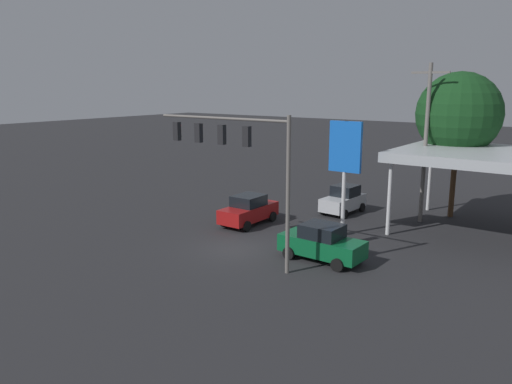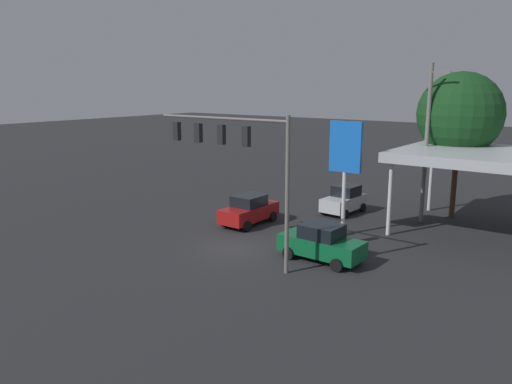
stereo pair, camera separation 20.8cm
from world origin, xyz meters
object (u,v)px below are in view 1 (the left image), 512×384
object	(u,v)px
utility_pole	(426,140)
hatchback_crossing	(343,200)
price_sign	(345,154)
sedan_waiting	(249,210)
traffic_signal_assembly	(234,149)
sedan_far	(322,243)
street_tree	(459,114)

from	to	relation	value
utility_pole	hatchback_crossing	bearing A→B (deg)	10.04
utility_pole	price_sign	world-z (taller)	utility_pole
utility_pole	sedan_waiting	xyz separation A→B (m)	(8.86, 7.26, -4.49)
traffic_signal_assembly	sedan_waiting	size ratio (longest dim) A/B	1.87
price_sign	sedan_waiting	distance (m)	7.40
sedan_waiting	sedan_far	world-z (taller)	same
price_sign	street_tree	distance (m)	9.49
utility_pole	street_tree	world-z (taller)	utility_pole
price_sign	hatchback_crossing	bearing A→B (deg)	-63.81
price_sign	sedan_far	xyz separation A→B (m)	(-1.21, 4.76, -4.02)
sedan_waiting	sedan_far	distance (m)	7.94
utility_pole	street_tree	distance (m)	3.26
traffic_signal_assembly	street_tree	size ratio (longest dim) A/B	0.84
hatchback_crossing	sedan_waiting	xyz separation A→B (m)	(3.65, 6.34, 0.00)
hatchback_crossing	sedan_waiting	size ratio (longest dim) A/B	0.88
hatchback_crossing	sedan_far	distance (m)	10.25
sedan_far	price_sign	bearing A→B (deg)	-74.50
hatchback_crossing	sedan_waiting	distance (m)	7.31
price_sign	sedan_far	bearing A→B (deg)	104.24
traffic_signal_assembly	utility_pole	distance (m)	14.11
traffic_signal_assembly	hatchback_crossing	world-z (taller)	traffic_signal_assembly
traffic_signal_assembly	sedan_waiting	bearing A→B (deg)	-58.63
traffic_signal_assembly	sedan_far	world-z (taller)	traffic_signal_assembly
traffic_signal_assembly	price_sign	xyz separation A→B (m)	(-2.49, -7.30, -0.81)
traffic_signal_assembly	sedan_waiting	xyz separation A→B (m)	(3.53, -5.80, -4.84)
sedan_far	utility_pole	bearing A→B (deg)	-97.51
traffic_signal_assembly	sedan_far	xyz separation A→B (m)	(-3.70, -2.53, -4.84)
traffic_signal_assembly	price_sign	size ratio (longest dim) A/B	1.20
hatchback_crossing	sedan_far	size ratio (longest dim) A/B	0.88
traffic_signal_assembly	sedan_far	distance (m)	6.60
hatchback_crossing	street_tree	world-z (taller)	street_tree
traffic_signal_assembly	hatchback_crossing	bearing A→B (deg)	-90.53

